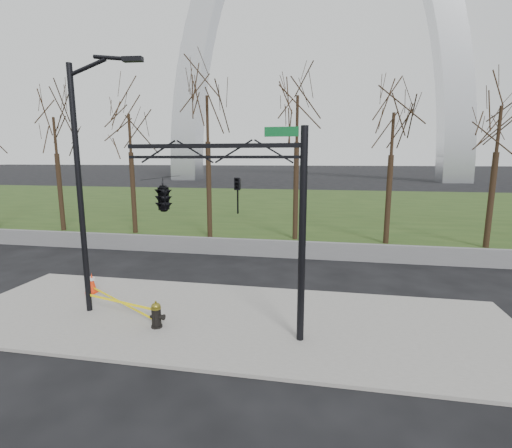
% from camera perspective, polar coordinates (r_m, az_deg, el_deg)
% --- Properties ---
extents(ground, '(500.00, 500.00, 0.00)m').
position_cam_1_polar(ground, '(12.37, -4.43, -14.60)').
color(ground, black).
rests_on(ground, ground).
extents(sidewalk, '(18.00, 6.00, 0.10)m').
position_cam_1_polar(sidewalk, '(12.35, -4.43, -14.39)').
color(sidewalk, gray).
rests_on(sidewalk, ground).
extents(grass_strip, '(120.00, 40.00, 0.06)m').
position_cam_1_polar(grass_strip, '(41.27, 6.36, 2.94)').
color(grass_strip, '#233B15').
rests_on(grass_strip, ground).
extents(guardrail, '(60.00, 0.30, 0.90)m').
position_cam_1_polar(guardrail, '(19.65, 1.58, -3.76)').
color(guardrail, '#59595B').
rests_on(guardrail, ground).
extents(gateway_arch, '(66.00, 6.00, 65.00)m').
position_cam_1_polar(gateway_arch, '(90.13, 9.23, 27.69)').
color(gateway_arch, silver).
rests_on(gateway_arch, ground).
extents(tree_row, '(53.91, 4.00, 9.66)m').
position_cam_1_polar(tree_row, '(22.87, 13.20, 9.03)').
color(tree_row, black).
rests_on(tree_row, ground).
extents(fire_hydrant, '(0.52, 0.34, 0.83)m').
position_cam_1_polar(fire_hydrant, '(11.89, -15.08, -13.45)').
color(fire_hydrant, black).
rests_on(fire_hydrant, sidewalk).
extents(traffic_cone, '(0.42, 0.42, 0.76)m').
position_cam_1_polar(traffic_cone, '(15.58, -23.97, -8.29)').
color(traffic_cone, '#FF340D').
rests_on(traffic_cone, sidewalk).
extents(street_light, '(2.39, 0.40, 8.21)m').
position_cam_1_polar(street_light, '(12.96, -24.89, 7.10)').
color(street_light, black).
rests_on(street_light, ground).
extents(traffic_signal_mast, '(5.10, 2.50, 6.00)m').
position_cam_1_polar(traffic_signal_mast, '(10.64, -10.40, 4.45)').
color(traffic_signal_mast, black).
rests_on(traffic_signal_mast, ground).
extents(caution_tape, '(3.73, 2.32, 0.43)m').
position_cam_1_polar(caution_tape, '(13.37, -20.16, -11.25)').
color(caution_tape, yellow).
rests_on(caution_tape, ground).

